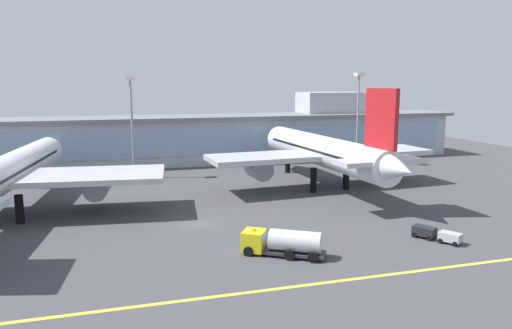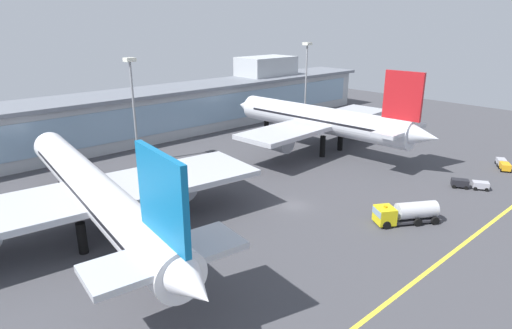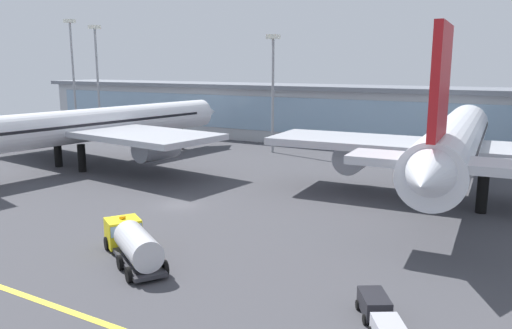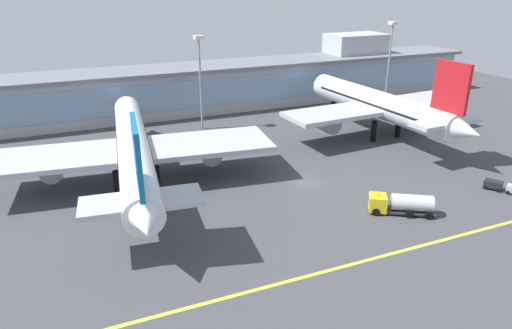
# 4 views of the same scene
# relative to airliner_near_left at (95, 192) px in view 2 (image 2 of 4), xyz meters

# --- Properties ---
(ground_plane) EXTENTS (201.58, 201.58, 0.00)m
(ground_plane) POSITION_rel_airliner_near_left_xyz_m (25.15, -10.52, -5.92)
(ground_plane) COLOR #424247
(taxiway_centreline_stripe) EXTENTS (161.27, 0.50, 0.01)m
(taxiway_centreline_stripe) POSITION_rel_airliner_near_left_xyz_m (25.15, -32.52, -5.91)
(taxiway_centreline_stripe) COLOR yellow
(taxiway_centreline_stripe) RESTS_ON ground
(terminal_building) EXTENTS (146.99, 14.00, 16.22)m
(terminal_building) POSITION_rel_airliner_near_left_xyz_m (27.18, 38.81, 0.02)
(terminal_building) COLOR #ADB2B7
(terminal_building) RESTS_ON ground
(airliner_near_left) EXTENTS (44.64, 56.61, 16.25)m
(airliner_near_left) POSITION_rel_airliner_near_left_xyz_m (0.00, 0.00, 0.00)
(airliner_near_left) COLOR black
(airliner_near_left) RESTS_ON ground
(airliner_near_right) EXTENTS (41.56, 48.42, 17.79)m
(airliner_near_right) POSITION_rel_airliner_near_left_xyz_m (50.26, 5.32, 0.58)
(airliner_near_right) COLOR black
(airliner_near_right) RESTS_ON ground
(fuel_tanker_truck) EXTENTS (8.96, 6.84, 2.90)m
(fuel_tanker_truck) POSITION_rel_airliner_near_left_xyz_m (32.00, -24.48, -4.41)
(fuel_tanker_truck) COLOR black
(fuel_tanker_truck) RESTS_ON ground
(baggage_tug_near) EXTENTS (5.58, 4.23, 1.40)m
(baggage_tug_near) POSITION_rel_airliner_near_left_xyz_m (66.35, -25.02, -5.12)
(baggage_tug_near) COLOR black
(baggage_tug_near) RESTS_ON ground
(service_truck_far) EXTENTS (4.29, 5.56, 1.40)m
(service_truck_far) POSITION_rel_airliner_near_left_xyz_m (51.40, -25.03, -5.12)
(service_truck_far) COLOR black
(service_truck_far) RESTS_ON ground
(apron_light_mast_centre) EXTENTS (1.80, 1.80, 20.76)m
(apron_light_mast_centre) POSITION_rel_airliner_near_left_xyz_m (67.39, 24.79, 7.94)
(apron_light_mast_centre) COLOR gray
(apron_light_mast_centre) RESTS_ON ground
(apron_light_mast_east) EXTENTS (1.80, 1.80, 19.75)m
(apron_light_mast_east) POSITION_rel_airliner_near_left_xyz_m (18.19, 23.89, 7.37)
(apron_light_mast_east) COLOR gray
(apron_light_mast_east) RESTS_ON ground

